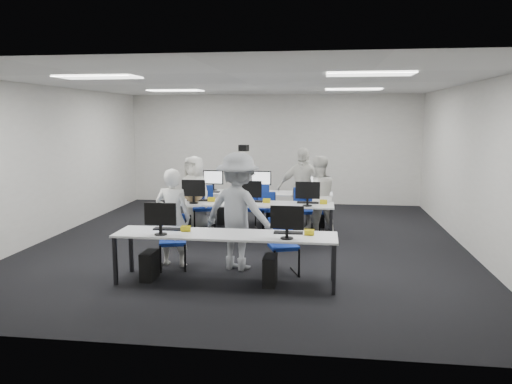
# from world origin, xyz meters

# --- Properties ---
(room) EXTENTS (9.00, 9.02, 3.00)m
(room) POSITION_xyz_m (0.00, 0.00, 1.50)
(room) COLOR black
(room) RESTS_ON ground
(ceiling_panels) EXTENTS (5.20, 4.60, 0.02)m
(ceiling_panels) POSITION_xyz_m (0.00, 0.00, 2.98)
(ceiling_panels) COLOR white
(ceiling_panels) RESTS_ON room
(desk_front) EXTENTS (3.20, 0.70, 0.73)m
(desk_front) POSITION_xyz_m (0.00, -2.40, 0.68)
(desk_front) COLOR silver
(desk_front) RESTS_ON ground
(desk_mid) EXTENTS (3.20, 0.70, 0.73)m
(desk_mid) POSITION_xyz_m (0.00, 0.20, 0.68)
(desk_mid) COLOR silver
(desk_mid) RESTS_ON ground
(desk_back) EXTENTS (3.20, 0.70, 0.73)m
(desk_back) POSITION_xyz_m (0.00, 1.60, 0.68)
(desk_back) COLOR silver
(desk_back) RESTS_ON ground
(equipment_front) EXTENTS (2.51, 0.41, 1.19)m
(equipment_front) POSITION_xyz_m (-0.19, -2.42, 0.36)
(equipment_front) COLOR #0B3495
(equipment_front) RESTS_ON desk_front
(equipment_mid) EXTENTS (2.91, 0.41, 1.19)m
(equipment_mid) POSITION_xyz_m (-0.19, 0.18, 0.36)
(equipment_mid) COLOR white
(equipment_mid) RESTS_ON desk_mid
(equipment_back) EXTENTS (2.91, 0.41, 1.19)m
(equipment_back) POSITION_xyz_m (0.19, 1.62, 0.36)
(equipment_back) COLOR white
(equipment_back) RESTS_ON desk_back
(chair_0) EXTENTS (0.52, 0.55, 0.84)m
(chair_0) POSITION_xyz_m (-0.96, -1.82, 0.27)
(chair_0) COLOR navy
(chair_0) RESTS_ON ground
(chair_1) EXTENTS (0.54, 0.57, 0.85)m
(chair_1) POSITION_xyz_m (0.80, -1.87, 0.27)
(chair_1) COLOR navy
(chair_1) RESTS_ON ground
(chair_2) EXTENTS (0.59, 0.62, 0.94)m
(chair_2) POSITION_xyz_m (-1.11, 0.85, 0.30)
(chair_2) COLOR navy
(chair_2) RESTS_ON ground
(chair_3) EXTENTS (0.55, 0.58, 0.99)m
(chair_3) POSITION_xyz_m (0.01, 0.86, 0.31)
(chair_3) COLOR navy
(chair_3) RESTS_ON ground
(chair_4) EXTENTS (0.59, 0.62, 0.95)m
(chair_4) POSITION_xyz_m (1.05, 0.81, 0.30)
(chair_4) COLOR navy
(chair_4) RESTS_ON ground
(chair_5) EXTENTS (0.51, 0.54, 0.86)m
(chair_5) POSITION_xyz_m (-1.27, 1.12, 0.27)
(chair_5) COLOR navy
(chair_5) RESTS_ON ground
(chair_6) EXTENTS (0.50, 0.53, 0.84)m
(chair_6) POSITION_xyz_m (0.17, 1.14, 0.26)
(chair_6) COLOR navy
(chair_6) RESTS_ON ground
(chair_7) EXTENTS (0.44, 0.47, 0.84)m
(chair_7) POSITION_xyz_m (1.25, 1.07, 0.26)
(chair_7) COLOR navy
(chair_7) RESTS_ON ground
(handbag) EXTENTS (0.45, 0.34, 0.33)m
(handbag) POSITION_xyz_m (-1.15, 0.19, 0.89)
(handbag) COLOR olive
(handbag) RESTS_ON desk_mid
(student_0) EXTENTS (0.61, 0.42, 1.59)m
(student_0) POSITION_xyz_m (-1.00, -1.67, 0.79)
(student_0) COLOR white
(student_0) RESTS_ON ground
(student_1) EXTENTS (0.94, 0.83, 1.63)m
(student_1) POSITION_xyz_m (1.29, 0.65, 0.82)
(student_1) COLOR white
(student_1) RESTS_ON ground
(student_2) EXTENTS (0.90, 0.74, 1.58)m
(student_2) POSITION_xyz_m (-1.33, 0.92, 0.79)
(student_2) COLOR white
(student_2) RESTS_ON ground
(student_3) EXTENTS (1.09, 0.59, 1.77)m
(student_3) POSITION_xyz_m (0.95, 1.08, 0.88)
(student_3) COLOR white
(student_3) RESTS_ON ground
(photographer) EXTENTS (1.36, 1.05, 1.85)m
(photographer) POSITION_xyz_m (0.07, -1.70, 0.92)
(photographer) COLOR slate
(photographer) RESTS_ON ground
(dslr_camera) EXTENTS (0.19, 0.22, 0.10)m
(dslr_camera) POSITION_xyz_m (0.13, -1.53, 1.91)
(dslr_camera) COLOR black
(dslr_camera) RESTS_ON photographer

